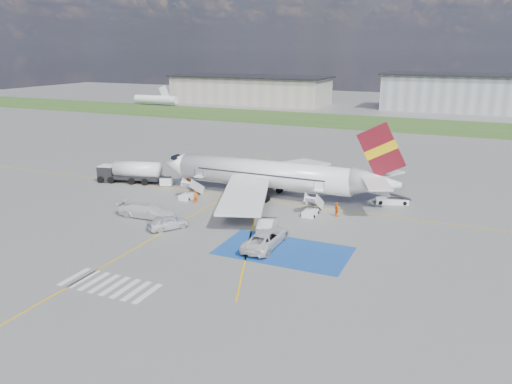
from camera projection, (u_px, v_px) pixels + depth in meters
ground at (219, 226)px, 60.89m from camera, size 400.00×400.00×0.00m
grass_strip at (373, 123)px, 144.34m from camera, size 400.00×30.00×0.01m
taxiway_line_main at (258, 200)px, 71.43m from camera, size 120.00×0.20×0.01m
taxiway_line_cross at (135, 249)px, 54.05m from camera, size 0.20×60.00×0.01m
taxiway_line_diag at (258, 200)px, 71.43m from camera, size 20.71×56.45×0.01m
staging_box at (284, 251)px, 53.50m from camera, size 14.00×8.00×0.01m
crosswalk at (110, 285)px, 45.78m from camera, size 9.00×4.00×0.01m
terminal_west at (250, 90)px, 195.05m from camera, size 60.00×22.00×10.00m
terminal_centre at (456, 93)px, 170.04m from camera, size 48.00×18.00×12.00m
airliner at (273, 175)px, 71.66m from camera, size 36.81×32.95×11.92m
airstairs_fwd at (189, 194)px, 72.05m from camera, size 1.90×5.20×3.60m
airstairs_aft at (311, 210)px, 64.87m from camera, size 1.90×5.20×3.60m
fuel_tanker at (130, 174)px, 80.20m from camera, size 10.55×4.91×3.49m
gpu_cart at (166, 182)px, 78.21m from camera, size 2.06×1.67×1.49m
belt_loader at (392, 201)px, 69.61m from camera, size 4.91×2.88×1.42m
car_silver_a at (168, 223)px, 59.63m from camera, size 4.33×5.14×1.66m
car_silver_b at (267, 224)px, 58.98m from camera, size 2.90×5.42×1.70m
van_white_a at (266, 235)px, 54.55m from camera, size 3.06×6.49×2.42m
van_white_b at (147, 209)px, 63.58m from camera, size 6.17×2.62×2.39m
crew_fwd at (196, 197)px, 69.61m from camera, size 0.77×0.60×1.86m
crew_nose at (188, 181)px, 77.85m from camera, size 1.16×1.18×1.91m
crew_aft at (337, 210)px, 64.05m from camera, size 1.02×1.19×1.91m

